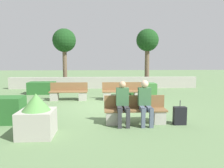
# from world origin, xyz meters

# --- Properties ---
(ground_plane) EXTENTS (60.00, 60.00, 0.00)m
(ground_plane) POSITION_xyz_m (0.00, 0.00, 0.00)
(ground_plane) COLOR #607F51
(perimeter_wall) EXTENTS (12.63, 0.30, 0.76)m
(perimeter_wall) POSITION_xyz_m (0.00, 5.80, 0.38)
(perimeter_wall) COLOR #ADA89E
(perimeter_wall) RESTS_ON ground_plane
(bench_front) EXTENTS (1.91, 0.49, 0.84)m
(bench_front) POSITION_xyz_m (0.81, -2.35, 0.33)
(bench_front) COLOR brown
(bench_front) RESTS_ON ground_plane
(bench_left_side) EXTENTS (1.81, 0.48, 0.84)m
(bench_left_side) POSITION_xyz_m (-1.79, 1.58, 0.32)
(bench_left_side) COLOR brown
(bench_left_side) RESTS_ON ground_plane
(bench_right_side) EXTENTS (1.97, 0.48, 0.84)m
(bench_right_side) POSITION_xyz_m (0.81, 1.57, 0.33)
(bench_right_side) COLOR brown
(bench_right_side) RESTS_ON ground_plane
(person_seated_man) EXTENTS (0.38, 0.63, 1.34)m
(person_seated_man) POSITION_xyz_m (1.09, -2.49, 0.74)
(person_seated_man) COLOR #515B70
(person_seated_man) RESTS_ON ground_plane
(person_seated_woman) EXTENTS (0.38, 0.63, 1.32)m
(person_seated_woman) POSITION_xyz_m (0.41, -2.49, 0.72)
(person_seated_woman) COLOR #333338
(person_seated_woman) RESTS_ON ground_plane
(hedge_block_near_right) EXTENTS (1.47, 0.83, 0.68)m
(hedge_block_near_right) POSITION_xyz_m (-3.61, 3.65, 0.34)
(hedge_block_near_right) COLOR #286028
(hedge_block_near_right) RESTS_ON ground_plane
(hedge_block_mid_left) EXTENTS (1.98, 0.71, 0.70)m
(hedge_block_mid_left) POSITION_xyz_m (1.69, 2.49, 0.35)
(hedge_block_mid_left) COLOR #3D7A38
(hedge_block_mid_left) RESTS_ON ground_plane
(planter_corner_left) EXTENTS (0.87, 0.87, 1.11)m
(planter_corner_left) POSITION_xyz_m (-1.90, -3.35, 0.51)
(planter_corner_left) COLOR #ADA89E
(planter_corner_left) RESTS_ON ground_plane
(suitcase) EXTENTS (0.38, 0.19, 0.75)m
(suitcase) POSITION_xyz_m (2.13, -2.58, 0.27)
(suitcase) COLOR black
(suitcase) RESTS_ON ground_plane
(tree_leftmost) EXTENTS (1.66, 1.66, 4.13)m
(tree_leftmost) POSITION_xyz_m (-2.81, 7.00, 3.20)
(tree_leftmost) COLOR brown
(tree_leftmost) RESTS_ON ground_plane
(tree_center_left) EXTENTS (1.61, 1.61, 4.14)m
(tree_center_left) POSITION_xyz_m (3.14, 6.89, 3.21)
(tree_center_left) COLOR brown
(tree_center_left) RESTS_ON ground_plane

